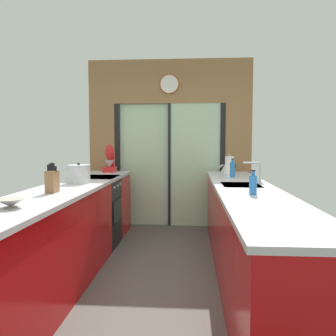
% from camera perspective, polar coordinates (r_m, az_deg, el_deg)
% --- Properties ---
extents(ground_plane, '(5.04, 7.60, 0.02)m').
position_cam_1_polar(ground_plane, '(3.91, -1.53, -16.29)').
color(ground_plane, '#4C4742').
extents(back_wall_unit, '(2.64, 0.12, 2.70)m').
position_cam_1_polar(back_wall_unit, '(5.46, 0.26, 6.01)').
color(back_wall_unit, olive).
rests_on(back_wall_unit, ground_plane).
extents(left_counter_run, '(0.62, 3.80, 0.92)m').
position_cam_1_polar(left_counter_run, '(3.54, -17.43, -10.67)').
color(left_counter_run, '#AD0C0F').
rests_on(left_counter_run, ground_plane).
extents(right_counter_run, '(0.62, 3.80, 0.92)m').
position_cam_1_polar(right_counter_run, '(3.51, 13.19, -10.72)').
color(right_counter_run, '#AD0C0F').
rests_on(right_counter_run, ground_plane).
extents(sink_faucet, '(0.19, 0.02, 0.25)m').
position_cam_1_polar(sink_faucet, '(3.67, 14.98, -0.23)').
color(sink_faucet, '#B7BABC').
rests_on(sink_faucet, right_counter_run).
extents(oven_range, '(0.60, 0.60, 0.92)m').
position_cam_1_polar(oven_range, '(4.57, -12.25, -7.27)').
color(oven_range, black).
rests_on(oven_range, ground_plane).
extents(mixing_bowl_far, '(0.21, 0.21, 0.06)m').
position_cam_1_polar(mixing_bowl_far, '(2.56, -25.32, -5.41)').
color(mixing_bowl_far, gray).
rests_on(mixing_bowl_far, left_counter_run).
extents(knife_block, '(0.09, 0.14, 0.27)m').
position_cam_1_polar(knife_block, '(3.17, -19.20, -2.15)').
color(knife_block, brown).
rests_on(knife_block, left_counter_run).
extents(stand_mixer, '(0.17, 0.27, 0.42)m').
position_cam_1_polar(stand_mixer, '(5.18, -9.91, 1.12)').
color(stand_mixer, red).
rests_on(stand_mixer, left_counter_run).
extents(stock_pot, '(0.25, 0.25, 0.23)m').
position_cam_1_polar(stock_pot, '(3.83, -15.01, -0.99)').
color(stock_pot, '#B7BABC').
rests_on(stock_pot, left_counter_run).
extents(kettle, '(0.26, 0.18, 0.20)m').
position_cam_1_polar(kettle, '(5.12, 10.01, 0.23)').
color(kettle, '#B7BABC').
rests_on(kettle, right_counter_run).
extents(soap_bottle_near, '(0.07, 0.07, 0.22)m').
position_cam_1_polar(soap_bottle_near, '(2.98, 14.35, -2.72)').
color(soap_bottle_near, '#286BB7').
rests_on(soap_bottle_near, right_counter_run).
extents(soap_bottle_far, '(0.07, 0.07, 0.24)m').
position_cam_1_polar(soap_bottle_far, '(4.39, 10.99, -0.23)').
color(soap_bottle_far, '#286BB7').
rests_on(soap_bottle_far, right_counter_run).
extents(paper_towel_roll, '(0.14, 0.14, 0.29)m').
position_cam_1_polar(paper_towel_roll, '(4.73, 10.48, 0.40)').
color(paper_towel_roll, '#B7BABC').
rests_on(paper_towel_roll, right_counter_run).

